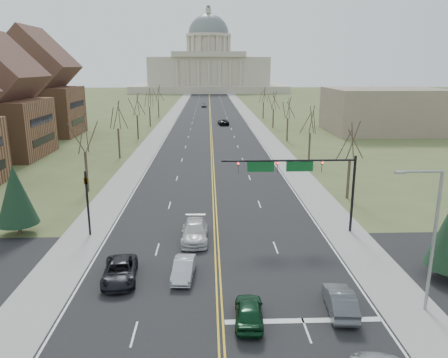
{
  "coord_description": "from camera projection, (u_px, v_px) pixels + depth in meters",
  "views": [
    {
      "loc": [
        -0.62,
        -24.2,
        14.93
      ],
      "look_at": [
        1.04,
        21.82,
        3.0
      ],
      "focal_mm": 35.0,
      "sensor_mm": 36.0,
      "label": 1
    }
  ],
  "objects": [
    {
      "name": "center_line",
      "position": [
        210.0,
        116.0,
        133.59
      ],
      "size": [
        0.42,
        380.0,
        0.01
      ],
      "primitive_type": "cube",
      "color": "gold",
      "rests_on": "road"
    },
    {
      "name": "sidewalk_left",
      "position": [
        171.0,
        117.0,
        133.17
      ],
      "size": [
        4.0,
        380.0,
        0.03
      ],
      "primitive_type": "cube",
      "color": "gray",
      "rests_on": "ground"
    },
    {
      "name": "cross_road",
      "position": [
        218.0,
        270.0,
        32.98
      ],
      "size": [
        120.0,
        14.0,
        0.01
      ],
      "primitive_type": "cube",
      "color": "black",
      "rests_on": "ground"
    },
    {
      "name": "edge_line_right",
      "position": [
        242.0,
        116.0,
        133.93
      ],
      "size": [
        0.15,
        380.0,
        0.01
      ],
      "primitive_type": "cube",
      "color": "silver",
      "rests_on": "road"
    },
    {
      "name": "stop_bar",
      "position": [
        303.0,
        321.0,
        26.38
      ],
      "size": [
        9.5,
        0.5,
        0.01
      ],
      "primitive_type": "cube",
      "color": "silver",
      "rests_on": "road"
    },
    {
      "name": "tree_r_4",
      "position": [
        264.0,
        96.0,
        126.68
      ],
      "size": [
        3.74,
        3.74,
        8.5
      ],
      "color": "#3E3124",
      "rests_on": "ground"
    },
    {
      "name": "car_nb_outer_lead",
      "position": [
        340.0,
        301.0,
        27.19
      ],
      "size": [
        1.96,
        4.63,
        1.49
      ],
      "primitive_type": "imported",
      "rotation": [
        0.0,
        0.0,
        3.05
      ],
      "color": "#484C50",
      "rests_on": "road"
    },
    {
      "name": "tree_l_4",
      "position": [
        158.0,
        94.0,
        129.38
      ],
      "size": [
        3.96,
        3.96,
        9.0
      ],
      "color": "#3E3124",
      "rests_on": "ground"
    },
    {
      "name": "tree_l_2",
      "position": [
        137.0,
        106.0,
        90.68
      ],
      "size": [
        3.96,
        3.96,
        9.0
      ],
      "color": "#3E3124",
      "rests_on": "ground"
    },
    {
      "name": "ground",
      "position": [
        220.0,
        313.0,
        27.18
      ],
      "size": [
        600.0,
        600.0,
        0.0
      ],
      "primitive_type": "plane",
      "color": "#47562B",
      "rests_on": "ground"
    },
    {
      "name": "road",
      "position": [
        210.0,
        116.0,
        133.59
      ],
      "size": [
        20.0,
        380.0,
        0.01
      ],
      "primitive_type": "cube",
      "color": "black",
      "rests_on": "ground"
    },
    {
      "name": "car_far_nb",
      "position": [
        223.0,
        122.0,
        114.09
      ],
      "size": [
        3.08,
        5.66,
        1.51
      ],
      "primitive_type": "imported",
      "rotation": [
        0.0,
        0.0,
        3.25
      ],
      "color": "black",
      "rests_on": "road"
    },
    {
      "name": "tree_r_2",
      "position": [
        288.0,
        109.0,
        87.99
      ],
      "size": [
        3.74,
        3.74,
        8.5
      ],
      "color": "#3E3124",
      "rests_on": "ground"
    },
    {
      "name": "capitol",
      "position": [
        209.0,
        67.0,
        265.38
      ],
      "size": [
        90.0,
        60.0,
        50.0
      ],
      "color": "#B0A792",
      "rests_on": "ground"
    },
    {
      "name": "car_sb_outer_lead",
      "position": [
        120.0,
        271.0,
        31.19
      ],
      "size": [
        2.82,
        5.25,
        1.4
      ],
      "primitive_type": "imported",
      "rotation": [
        0.0,
        0.0,
        0.1
      ],
      "color": "black",
      "rests_on": "road"
    },
    {
      "name": "tree_r_3",
      "position": [
        274.0,
        101.0,
        107.33
      ],
      "size": [
        3.74,
        3.74,
        8.5
      ],
      "color": "#3E3124",
      "rests_on": "ground"
    },
    {
      "name": "street_light",
      "position": [
        431.0,
        232.0,
        26.31
      ],
      "size": [
        2.9,
        0.25,
        9.07
      ],
      "color": "gray",
      "rests_on": "ground"
    },
    {
      "name": "sidewalk_right",
      "position": [
        249.0,
        116.0,
        134.0
      ],
      "size": [
        4.0,
        380.0,
        0.03
      ],
      "primitive_type": "cube",
      "color": "gray",
      "rests_on": "ground"
    },
    {
      "name": "tree_l_0",
      "position": [
        84.0,
        135.0,
        51.98
      ],
      "size": [
        3.96,
        3.96,
        9.0
      ],
      "color": "#3E3124",
      "rests_on": "ground"
    },
    {
      "name": "car_sb_inner_second",
      "position": [
        195.0,
        232.0,
        38.39
      ],
      "size": [
        2.27,
        5.56,
        1.61
      ],
      "primitive_type": "imported",
      "rotation": [
        0.0,
        0.0,
        0.0
      ],
      "color": "#B8B8B8",
      "rests_on": "road"
    },
    {
      "name": "conifer_l",
      "position": [
        15.0,
        195.0,
        39.15
      ],
      "size": [
        3.64,
        3.64,
        6.5
      ],
      "color": "#3E3124",
      "rests_on": "ground"
    },
    {
      "name": "tree_l_1",
      "position": [
        117.0,
        117.0,
        71.33
      ],
      "size": [
        3.96,
        3.96,
        9.0
      ],
      "color": "#3E3124",
      "rests_on": "ground"
    },
    {
      "name": "signal_mast",
      "position": [
        299.0,
        172.0,
        39.05
      ],
      "size": [
        12.12,
        0.44,
        7.2
      ],
      "color": "black",
      "rests_on": "ground"
    },
    {
      "name": "car_sb_inner_lead",
      "position": [
        184.0,
        269.0,
        31.64
      ],
      "size": [
        1.71,
        4.16,
        1.34
      ],
      "primitive_type": "imported",
      "rotation": [
        0.0,
        0.0,
        -0.07
      ],
      "color": "#ABADB3",
      "rests_on": "road"
    },
    {
      "name": "bldg_left_far",
      "position": [
        37.0,
        92.0,
        95.05
      ],
      "size": [
        17.1,
        14.28,
        23.25
      ],
      "color": "brown",
      "rests_on": "ground"
    },
    {
      "name": "tree_l_3",
      "position": [
        149.0,
        99.0,
        110.03
      ],
      "size": [
        3.96,
        3.96,
        9.0
      ],
      "color": "#3E3124",
      "rests_on": "ground"
    },
    {
      "name": "signal_left",
      "position": [
        87.0,
        196.0,
        38.9
      ],
      "size": [
        0.32,
        0.36,
        6.0
      ],
      "color": "black",
      "rests_on": "ground"
    },
    {
      "name": "edge_line_left",
      "position": [
        178.0,
        117.0,
        133.25
      ],
      "size": [
        0.15,
        380.0,
        0.01
      ],
      "primitive_type": "cube",
      "color": "silver",
      "rests_on": "road"
    },
    {
      "name": "car_nb_inner_lead",
      "position": [
        249.0,
        311.0,
        26.07
      ],
      "size": [
        1.97,
        4.29,
        1.43
      ],
      "primitive_type": "imported",
      "rotation": [
        0.0,
        0.0,
        3.07
      ],
      "color": "black",
      "rests_on": "road"
    },
    {
      "name": "tree_r_1",
      "position": [
        311.0,
        121.0,
        68.64
      ],
      "size": [
        3.74,
        3.74,
        8.5
      ],
      "color": "#3E3124",
      "rests_on": "ground"
    },
    {
      "name": "car_far_sb",
      "position": [
        204.0,
        105.0,
        163.59
      ],
      "size": [
        2.08,
        4.63,
        1.55
      ],
      "primitive_type": "imported",
      "rotation": [
        0.0,
        0.0,
        0.06
      ],
      "color": "#494D50",
      "rests_on": "road"
    },
    {
      "name": "bldg_right_mass",
      "position": [
        384.0,
        110.0,
        100.84
      ],
      "size": [
        25.0,
        20.0,
        10.0
      ],
      "primitive_type": "cube",
      "color": "#7B6957",
      "rests_on": "ground"
    },
    {
      "name": "tree_r_0",
      "position": [
        351.0,
        143.0,
        49.29
      ],
      "size": [
        3.74,
        3.74,
        8.5
      ],
      "color": "#3E3124",
      "rests_on": "ground"
    }
  ]
}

